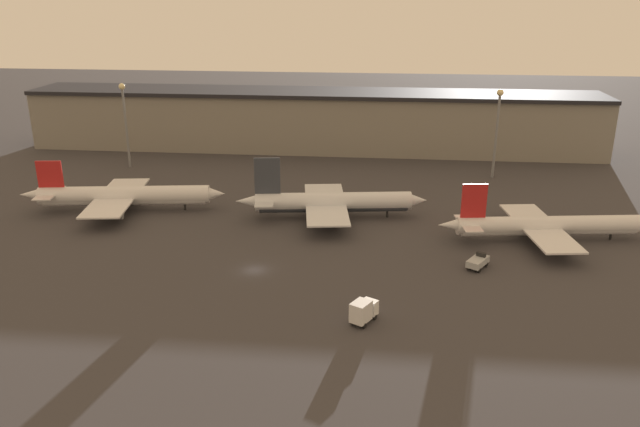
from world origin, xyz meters
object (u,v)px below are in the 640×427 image
at_px(service_vehicle_3, 363,311).
at_px(service_vehicle_0, 478,262).
at_px(airplane_1, 331,202).
at_px(airplane_2, 546,226).
at_px(airplane_0, 123,196).

bearing_deg(service_vehicle_3, service_vehicle_0, -12.88).
relative_size(airplane_1, airplane_2, 0.96).
height_order(airplane_1, airplane_2, airplane_1).
distance_m(airplane_2, service_vehicle_3, 52.95).
distance_m(airplane_2, service_vehicle_0, 22.25).
bearing_deg(airplane_2, service_vehicle_0, -143.78).
bearing_deg(airplane_1, airplane_0, 172.25).
xyz_separation_m(airplane_1, service_vehicle_3, (9.24, -47.59, -1.63)).
relative_size(airplane_0, service_vehicle_3, 8.47).
height_order(airplane_2, service_vehicle_0, airplane_2).
height_order(airplane_2, service_vehicle_3, airplane_2).
bearing_deg(airplane_2, service_vehicle_3, -141.72).
xyz_separation_m(service_vehicle_0, service_vehicle_3, (-20.64, -22.86, 0.80)).
bearing_deg(service_vehicle_3, airplane_1, 40.19).
height_order(service_vehicle_0, service_vehicle_3, service_vehicle_3).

